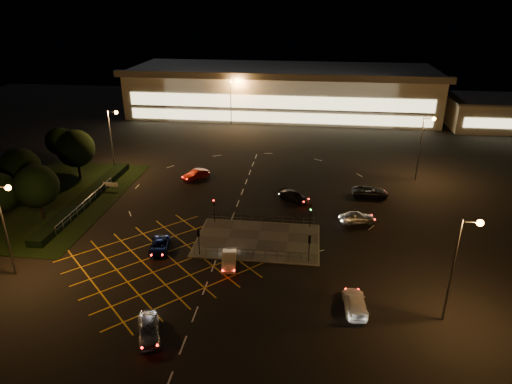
# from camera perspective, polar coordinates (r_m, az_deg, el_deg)

# --- Properties ---
(ground) EXTENTS (180.00, 180.00, 0.00)m
(ground) POSITION_cam_1_polar(r_m,az_deg,el_deg) (55.76, -1.58, -4.96)
(ground) COLOR black
(ground) RESTS_ON ground
(pedestrian_island) EXTENTS (14.00, 9.00, 0.12)m
(pedestrian_island) POSITION_cam_1_polar(r_m,az_deg,el_deg) (53.75, 0.22, -6.04)
(pedestrian_island) COLOR #4C4944
(pedestrian_island) RESTS_ON ground
(grass_verge) EXTENTS (18.00, 30.00, 0.08)m
(grass_verge) POSITION_cam_1_polar(r_m,az_deg,el_deg) (70.26, -23.98, -0.83)
(grass_verge) COLOR black
(grass_verge) RESTS_ON ground
(hedge) EXTENTS (2.00, 26.00, 1.00)m
(hedge) POSITION_cam_1_polar(r_m,az_deg,el_deg) (67.69, -20.41, -0.72)
(hedge) COLOR black
(hedge) RESTS_ON ground
(supermarket) EXTENTS (72.00, 26.50, 10.50)m
(supermarket) POSITION_cam_1_polar(r_m,az_deg,el_deg) (112.67, 3.25, 12.57)
(supermarket) COLOR beige
(supermarket) RESTS_ON ground
(retail_unit_a) EXTENTS (18.80, 14.80, 6.35)m
(retail_unit_a) POSITION_cam_1_polar(r_m,az_deg,el_deg) (111.81, 27.41, 8.83)
(retail_unit_a) COLOR beige
(retail_unit_a) RESTS_ON ground
(streetlight_sw) EXTENTS (1.78, 0.56, 10.03)m
(streetlight_sw) POSITION_cam_1_polar(r_m,az_deg,el_deg) (50.80, -28.78, -2.79)
(streetlight_sw) COLOR slate
(streetlight_sw) RESTS_ON ground
(streetlight_se) EXTENTS (1.78, 0.56, 10.03)m
(streetlight_se) POSITION_cam_1_polar(r_m,az_deg,el_deg) (41.81, 24.19, -7.36)
(streetlight_se) COLOR slate
(streetlight_se) RESTS_ON ground
(streetlight_nw) EXTENTS (1.78, 0.56, 10.03)m
(streetlight_nw) POSITION_cam_1_polar(r_m,az_deg,el_deg) (76.08, -17.46, 7.16)
(streetlight_nw) COLOR slate
(streetlight_nw) RESTS_ON ground
(streetlight_ne) EXTENTS (1.78, 0.56, 10.03)m
(streetlight_ne) POSITION_cam_1_polar(r_m,az_deg,el_deg) (73.24, 20.26, 6.18)
(streetlight_ne) COLOR slate
(streetlight_ne) RESTS_ON ground
(streetlight_far_left) EXTENTS (1.78, 0.56, 10.03)m
(streetlight_far_left) POSITION_cam_1_polar(r_m,az_deg,el_deg) (99.98, -2.93, 11.91)
(streetlight_far_left) COLOR slate
(streetlight_far_left) RESTS_ON ground
(streetlight_far_right) EXTENTS (1.78, 0.56, 10.03)m
(streetlight_far_right) POSITION_cam_1_polar(r_m,az_deg,el_deg) (102.99, 20.20, 10.88)
(streetlight_far_right) COLOR slate
(streetlight_far_right) RESTS_ON ground
(signal_sw) EXTENTS (0.28, 0.30, 3.15)m
(signal_sw) POSITION_cam_1_polar(r_m,az_deg,el_deg) (50.22, -7.18, -5.51)
(signal_sw) COLOR black
(signal_sw) RESTS_ON pedestrian_island
(signal_se) EXTENTS (0.28, 0.30, 3.15)m
(signal_se) POSITION_cam_1_polar(r_m,az_deg,el_deg) (48.85, 6.69, -6.37)
(signal_se) COLOR black
(signal_se) RESTS_ON pedestrian_island
(signal_nw) EXTENTS (0.28, 0.30, 3.15)m
(signal_nw) POSITION_cam_1_polar(r_m,az_deg,el_deg) (57.13, -5.28, -1.67)
(signal_nw) COLOR black
(signal_nw) RESTS_ON pedestrian_island
(signal_ne) EXTENTS (0.28, 0.30, 3.15)m
(signal_ne) POSITION_cam_1_polar(r_m,az_deg,el_deg) (55.92, 6.84, -2.32)
(signal_ne) COLOR black
(signal_ne) RESTS_ON pedestrian_island
(tree_b) EXTENTS (5.40, 5.40, 7.35)m
(tree_b) POSITION_cam_1_polar(r_m,az_deg,el_deg) (70.82, -27.38, 2.75)
(tree_b) COLOR black
(tree_b) RESTS_ON ground
(tree_c) EXTENTS (5.76, 5.76, 7.84)m
(tree_c) POSITION_cam_1_polar(r_m,az_deg,el_deg) (75.07, -21.62, 5.08)
(tree_c) COLOR black
(tree_c) RESTS_ON ground
(tree_d) EXTENTS (4.68, 4.68, 6.37)m
(tree_d) POSITION_cam_1_polar(r_m,az_deg,el_deg) (83.22, -23.31, 5.84)
(tree_d) COLOR black
(tree_d) RESTS_ON ground
(tree_e) EXTENTS (5.40, 5.40, 7.35)m
(tree_e) POSITION_cam_1_polar(r_m,az_deg,el_deg) (62.92, -25.74, 0.67)
(tree_e) COLOR black
(tree_e) RESTS_ON ground
(car_near_silver) EXTENTS (3.28, 4.81, 1.52)m
(car_near_silver) POSITION_cam_1_polar(r_m,az_deg,el_deg) (40.95, -13.27, -16.30)
(car_near_silver) COLOR #A5A7AD
(car_near_silver) RESTS_ON ground
(car_queue_white) EXTENTS (2.01, 4.28, 1.36)m
(car_queue_white) POSITION_cam_1_polar(r_m,az_deg,el_deg) (48.98, -3.39, -8.45)
(car_queue_white) COLOR silver
(car_queue_white) RESTS_ON ground
(car_left_blue) EXTENTS (2.78, 4.67, 1.22)m
(car_left_blue) POSITION_cam_1_polar(r_m,az_deg,el_deg) (52.66, -11.98, -6.60)
(car_left_blue) COLOR #0C1748
(car_left_blue) RESTS_ON ground
(car_far_dkgrey) EXTENTS (4.81, 4.09, 1.32)m
(car_far_dkgrey) POSITION_cam_1_polar(r_m,az_deg,el_deg) (63.76, 4.76, -0.56)
(car_far_dkgrey) COLOR black
(car_far_dkgrey) RESTS_ON ground
(car_right_silver) EXTENTS (4.68, 2.62, 1.50)m
(car_right_silver) POSITION_cam_1_polar(r_m,az_deg,el_deg) (58.87, 12.52, -3.11)
(car_right_silver) COLOR silver
(car_right_silver) RESTS_ON ground
(car_circ_red) EXTENTS (3.96, 4.30, 1.43)m
(car_circ_red) POSITION_cam_1_polar(r_m,az_deg,el_deg) (71.78, -7.53, 2.17)
(car_circ_red) COLOR maroon
(car_circ_red) RESTS_ON ground
(car_east_grey) EXTENTS (5.18, 2.43, 1.43)m
(car_east_grey) POSITION_cam_1_polar(r_m,az_deg,el_deg) (66.86, 14.09, 0.00)
(car_east_grey) COLOR black
(car_east_grey) RESTS_ON ground
(car_approach_white) EXTENTS (2.27, 4.98, 1.41)m
(car_approach_white) POSITION_cam_1_polar(r_m,az_deg,el_deg) (43.73, 12.26, -13.36)
(car_approach_white) COLOR white
(car_approach_white) RESTS_ON ground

